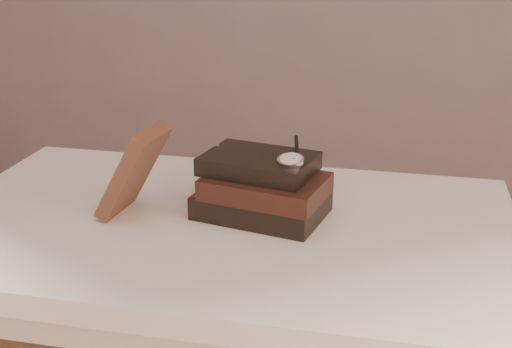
# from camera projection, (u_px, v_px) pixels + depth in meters

# --- Properties ---
(table) EXTENTS (1.00, 0.60, 0.75)m
(table) POSITION_uv_depth(u_px,v_px,m) (222.00, 267.00, 1.17)
(table) COLOR white
(table) RESTS_ON ground
(book_stack) EXTENTS (0.24, 0.19, 0.11)m
(book_stack) POSITION_uv_depth(u_px,v_px,m) (262.00, 188.00, 1.13)
(book_stack) COLOR black
(book_stack) RESTS_ON table
(journal) EXTENTS (0.12, 0.12, 0.16)m
(journal) POSITION_uv_depth(u_px,v_px,m) (134.00, 171.00, 1.13)
(journal) COLOR #44251A
(journal) RESTS_ON table
(pocket_watch) EXTENTS (0.05, 0.15, 0.02)m
(pocket_watch) POSITION_uv_depth(u_px,v_px,m) (291.00, 158.00, 1.09)
(pocket_watch) COLOR silver
(pocket_watch) RESTS_ON book_stack
(eyeglasses) EXTENTS (0.11, 0.12, 0.04)m
(eyeglasses) POSITION_uv_depth(u_px,v_px,m) (240.00, 163.00, 1.22)
(eyeglasses) COLOR silver
(eyeglasses) RESTS_ON book_stack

